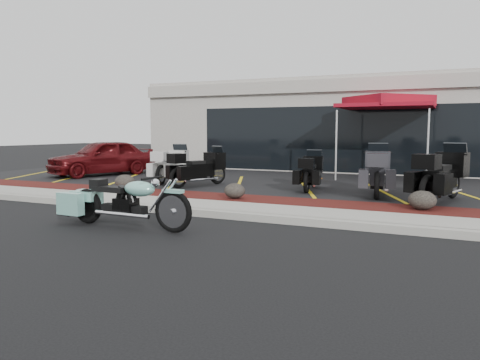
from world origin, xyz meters
The scene contains 18 objects.
ground centered at (0.00, 0.00, 0.00)m, with size 90.00×90.00×0.00m, color black.
curb centered at (0.00, 0.90, 0.07)m, with size 24.00×0.25×0.15m, color gray.
sidewalk centered at (0.00, 1.60, 0.07)m, with size 24.00×1.20×0.15m, color gray.
mulch_bed centered at (0.00, 2.80, 0.08)m, with size 24.00×1.20×0.16m, color black.
upper_lot centered at (0.00, 8.20, 0.07)m, with size 26.00×9.60×0.15m, color black.
dealership_building centered at (0.00, 14.47, 2.01)m, with size 18.00×8.16×4.00m.
boulder_left centered at (-4.58, 2.91, 0.37)m, with size 0.61×0.51×0.43m, color black.
boulder_mid centered at (-0.96, 2.60, 0.35)m, with size 0.54×0.45×0.38m, color black.
boulder_right centered at (3.41, 2.74, 0.37)m, with size 0.58×0.49×0.41m, color black.
hero_cruiser centered at (-0.58, -0.81, 0.51)m, with size 2.92×0.74×1.03m, color #7EC4B6, non-canonical shape.
touring_white centered at (-4.53, 5.84, 0.77)m, with size 2.13×0.81×1.24m, color silver, non-canonical shape.
touring_black_front centered at (-2.81, 5.29, 0.76)m, with size 2.09×0.80×1.22m, color black, non-canonical shape.
touring_black_mid centered at (0.20, 5.74, 0.72)m, with size 1.95×0.74×1.13m, color black, non-canonical shape.
touring_grey centered at (2.07, 5.56, 0.83)m, with size 2.33×0.89×1.36m, color #2E2E33, non-canonical shape.
touring_black_rear centered at (4.01, 4.93, 0.85)m, with size 2.41×0.92×1.40m, color black, non-canonical shape.
parked_car centered at (-8.19, 6.14, 0.83)m, with size 1.60×3.98×1.36m, color #4D0B0E.
traffic_cone centered at (-0.35, 8.15, 0.37)m, with size 0.30×0.30×0.44m, color #D06106.
popup_canopy centered at (1.79, 9.48, 2.78)m, with size 3.23×3.23×2.90m.
Camera 1 is at (3.94, -7.87, 1.86)m, focal length 35.00 mm.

